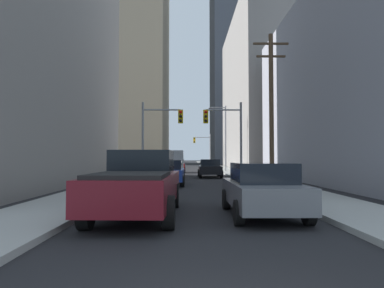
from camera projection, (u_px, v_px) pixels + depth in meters
name	position (u px, v px, depth m)	size (l,w,h in m)	color
sidewalk_left	(160.00, 168.00, 52.58)	(2.67, 160.00, 0.15)	#9E9E99
sidewalk_right	(219.00, 168.00, 52.71)	(2.67, 160.00, 0.15)	#9E9E99
pickup_truck_maroon	(139.00, 183.00, 9.72)	(2.20, 5.46, 1.90)	maroon
cargo_van_silver	(172.00, 162.00, 30.19)	(2.16, 5.23, 2.26)	#B7BABF
sedan_grey	(262.00, 189.00, 9.66)	(1.95, 4.21, 1.52)	slate
sedan_blue	(169.00, 172.00, 20.47)	(1.95, 4.23, 1.52)	navy
sedan_black	(210.00, 168.00, 28.46)	(1.95, 4.22, 1.52)	black
sedan_red	(177.00, 166.00, 37.79)	(1.95, 4.23, 1.52)	maroon
traffic_signal_near_left	(160.00, 127.00, 26.34)	(3.22, 0.44, 6.00)	gray
traffic_signal_near_right	(225.00, 128.00, 26.41)	(3.04, 0.44, 6.00)	gray
traffic_signal_far_right	(203.00, 145.00, 62.47)	(3.18, 0.44, 6.00)	gray
utility_pole_right	(271.00, 105.00, 20.93)	(2.20, 0.28, 9.37)	brown
street_lamp_right	(223.00, 132.00, 37.95)	(2.02, 0.32, 7.50)	gray
building_left_far_tower	(139.00, 48.00, 94.53)	(15.35, 28.97, 64.32)	tan
building_right_mid_block	(295.00, 94.00, 50.46)	(18.77, 26.89, 22.30)	gray
building_right_far_highrise	(239.00, 60.00, 92.48)	(15.07, 19.16, 56.85)	#4C515B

